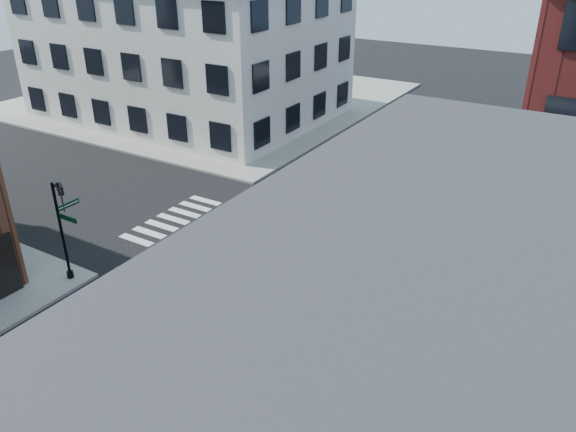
% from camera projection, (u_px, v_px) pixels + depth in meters
% --- Properties ---
extents(ground, '(120.00, 120.00, 0.00)m').
position_uv_depth(ground, '(286.00, 253.00, 26.44)').
color(ground, black).
rests_on(ground, ground).
extents(sidewalk_nw, '(30.00, 30.00, 0.15)m').
position_uv_depth(sidewalk_nw, '(211.00, 97.00, 52.26)').
color(sidewalk_nw, gray).
rests_on(sidewalk_nw, ground).
extents(building_nw, '(22.00, 16.00, 11.00)m').
position_uv_depth(building_nw, '(188.00, 47.00, 45.09)').
color(building_nw, silver).
rests_on(building_nw, ground).
extents(tree_near, '(2.69, 2.69, 4.49)m').
position_uv_depth(tree_near, '(509.00, 156.00, 29.18)').
color(tree_near, black).
rests_on(tree_near, ground).
extents(tree_far, '(2.43, 2.43, 4.07)m').
position_uv_depth(tree_far, '(530.00, 131.00, 33.91)').
color(tree_far, black).
rests_on(tree_far, ground).
extents(signal_pole, '(1.29, 1.24, 4.60)m').
position_uv_depth(signal_pole, '(63.00, 221.00, 23.17)').
color(signal_pole, black).
rests_on(signal_pole, ground).
extents(box_truck, '(9.09, 3.59, 4.03)m').
position_uv_depth(box_truck, '(458.00, 309.00, 18.93)').
color(box_truck, white).
rests_on(box_truck, ground).
extents(traffic_cone, '(0.44, 0.44, 0.77)m').
position_uv_depth(traffic_cone, '(118.00, 272.00, 24.25)').
color(traffic_cone, '#E63B0A').
rests_on(traffic_cone, ground).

